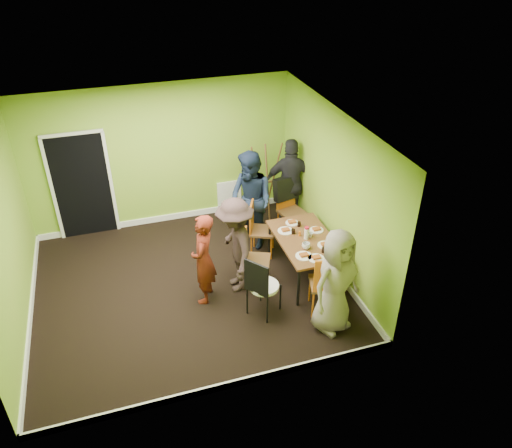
{
  "coord_description": "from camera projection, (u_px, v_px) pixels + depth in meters",
  "views": [
    {
      "loc": [
        -0.93,
        -6.55,
        5.33
      ],
      "look_at": [
        1.17,
        0.0,
        1.01
      ],
      "focal_mm": 35.0,
      "sensor_mm": 36.0,
      "label": 1
    }
  ],
  "objects": [
    {
      "name": "person_left_near",
      "position": [
        235.0,
        246.0,
        7.92
      ],
      "size": [
        0.67,
        1.1,
        1.65
      ],
      "primitive_type": "imported",
      "rotation": [
        0.0,
        0.0,
        -1.63
      ],
      "color": "#2D1F1E",
      "rests_on": "ground"
    },
    {
      "name": "glass_mid",
      "position": [
        293.0,
        231.0,
        8.34
      ],
      "size": [
        0.07,
        0.07,
        0.08
      ],
      "primitive_type": "cylinder",
      "color": "black",
      "rests_on": "dining_table"
    },
    {
      "name": "plate_near_right",
      "position": [
        304.0,
        256.0,
        7.8
      ],
      "size": [
        0.27,
        0.27,
        0.01
      ],
      "primitive_type": "cylinder",
      "color": "white",
      "rests_on": "dining_table"
    },
    {
      "name": "plate_wall_front",
      "position": [
        325.0,
        245.0,
        8.06
      ],
      "size": [
        0.25,
        0.25,
        0.01
      ],
      "primitive_type": "cylinder",
      "color": "white",
      "rests_on": "dining_table"
    },
    {
      "name": "cup_b",
      "position": [
        310.0,
        235.0,
        8.25
      ],
      "size": [
        0.09,
        0.09,
        0.08
      ],
      "primitive_type": "imported",
      "color": "white",
      "rests_on": "dining_table"
    },
    {
      "name": "dining_table",
      "position": [
        306.0,
        242.0,
        8.25
      ],
      "size": [
        0.9,
        1.5,
        0.75
      ],
      "color": "black",
      "rests_on": "ground"
    },
    {
      "name": "person_front_end",
      "position": [
        336.0,
        282.0,
        7.13
      ],
      "size": [
        0.96,
        0.79,
        1.68
      ],
      "primitive_type": "imported",
      "rotation": [
        0.0,
        0.0,
        0.37
      ],
      "color": "gray",
      "rests_on": "ground"
    },
    {
      "name": "room_walls",
      "position": [
        183.0,
        236.0,
        7.86
      ],
      "size": [
        5.04,
        4.54,
        2.82
      ],
      "color": "#81B52E",
      "rests_on": "ground"
    },
    {
      "name": "person_left_far",
      "position": [
        251.0,
        201.0,
        8.95
      ],
      "size": [
        1.01,
        1.11,
        1.85
      ],
      "primitive_type": "imported",
      "rotation": [
        0.0,
        0.0,
        -1.14
      ],
      "color": "#152036",
      "rests_on": "ground"
    },
    {
      "name": "thermos",
      "position": [
        306.0,
        234.0,
        8.17
      ],
      "size": [
        0.08,
        0.08,
        0.2
      ],
      "primitive_type": "cylinder",
      "color": "white",
      "rests_on": "dining_table"
    },
    {
      "name": "plate_near_left",
      "position": [
        286.0,
        231.0,
        8.42
      ],
      "size": [
        0.27,
        0.27,
        0.01
      ],
      "primitive_type": "cylinder",
      "color": "white",
      "rests_on": "dining_table"
    },
    {
      "name": "blue_bottle",
      "position": [
        331.0,
        242.0,
        7.97
      ],
      "size": [
        0.07,
        0.07,
        0.2
      ],
      "primitive_type": "cylinder",
      "color": "#1650AB",
      "rests_on": "dining_table"
    },
    {
      "name": "plate_far_back",
      "position": [
        292.0,
        223.0,
        8.63
      ],
      "size": [
        0.23,
        0.23,
        0.01
      ],
      "primitive_type": "cylinder",
      "color": "white",
      "rests_on": "dining_table"
    },
    {
      "name": "easel",
      "position": [
        265.0,
        181.0,
        9.88
      ],
      "size": [
        0.65,
        0.61,
        1.61
      ],
      "color": "brown",
      "rests_on": "ground"
    },
    {
      "name": "chair_bentwood",
      "position": [
        261.0,
        284.0,
        7.48
      ],
      "size": [
        0.58,
        0.57,
        1.06
      ],
      "rotation": [
        0.0,
        0.0,
        -0.91
      ],
      "color": "black",
      "rests_on": "ground"
    },
    {
      "name": "orange_bottle",
      "position": [
        300.0,
        234.0,
        8.28
      ],
      "size": [
        0.04,
        0.04,
        0.08
      ],
      "primitive_type": "cylinder",
      "color": "orange",
      "rests_on": "dining_table"
    },
    {
      "name": "person_back_end",
      "position": [
        291.0,
        184.0,
        9.53
      ],
      "size": [
        1.15,
        0.74,
        1.82
      ],
      "primitive_type": "imported",
      "rotation": [
        0.0,
        0.0,
        2.84
      ],
      "color": "black",
      "rests_on": "ground"
    },
    {
      "name": "chair_left_near",
      "position": [
        252.0,
        255.0,
        8.14
      ],
      "size": [
        0.55,
        0.55,
        1.01
      ],
      "rotation": [
        0.0,
        0.0,
        -1.98
      ],
      "color": "orange",
      "rests_on": "ground"
    },
    {
      "name": "chair_left_far",
      "position": [
        258.0,
        226.0,
        8.89
      ],
      "size": [
        0.56,
        0.56,
        1.02
      ],
      "rotation": [
        0.0,
        0.0,
        -2.01
      ],
      "color": "orange",
      "rests_on": "ground"
    },
    {
      "name": "glass_back",
      "position": [
        299.0,
        224.0,
        8.53
      ],
      "size": [
        0.06,
        0.06,
        0.08
      ],
      "primitive_type": "cylinder",
      "color": "black",
      "rests_on": "dining_table"
    },
    {
      "name": "ground",
      "position": [
        190.0,
        286.0,
        8.36
      ],
      "size": [
        5.0,
        5.0,
        0.0
      ],
      "primitive_type": "plane",
      "color": "black",
      "rests_on": "ground"
    },
    {
      "name": "cup_a",
      "position": [
        306.0,
        246.0,
        7.96
      ],
      "size": [
        0.13,
        0.13,
        0.1
      ],
      "primitive_type": "imported",
      "color": "white",
      "rests_on": "dining_table"
    },
    {
      "name": "plate_wall_back",
      "position": [
        317.0,
        230.0,
        8.44
      ],
      "size": [
        0.23,
        0.23,
        0.01
      ],
      "primitive_type": "cylinder",
      "color": "white",
      "rests_on": "dining_table"
    },
    {
      "name": "chair_back_end",
      "position": [
        287.0,
        195.0,
        9.41
      ],
      "size": [
        0.58,
        0.64,
        1.13
      ],
      "rotation": [
        0.0,
        0.0,
        3.4
      ],
      "color": "orange",
      "rests_on": "ground"
    },
    {
      "name": "plate_far_front",
      "position": [
        316.0,
        258.0,
        7.75
      ],
      "size": [
        0.26,
        0.26,
        0.01
      ],
      "primitive_type": "cylinder",
      "color": "white",
      "rests_on": "dining_table"
    },
    {
      "name": "person_standing",
      "position": [
        204.0,
        259.0,
        7.71
      ],
      "size": [
        0.56,
        0.66,
        1.54
      ],
      "primitive_type": "imported",
      "rotation": [
        0.0,
        0.0,
        -1.97
      ],
      "color": "#5A1A0F",
      "rests_on": "ground"
    },
    {
      "name": "chair_front_end",
      "position": [
        326.0,
        282.0,
        7.48
      ],
      "size": [
        0.56,
        0.56,
        1.09
      ],
      "rotation": [
        0.0,
        0.0,
        -0.28
      ],
      "color": "orange",
      "rests_on": "ground"
    },
    {
      "name": "glass_front",
      "position": [
        323.0,
        250.0,
        7.88
      ],
      "size": [
        0.06,
        0.06,
        0.09
      ],
      "primitive_type": "cylinder",
      "color": "black",
      "rests_on": "dining_table"
    }
  ]
}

